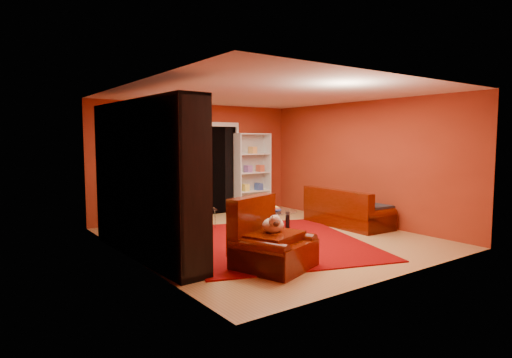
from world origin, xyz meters
TOP-DOWN VIEW (x-y plane):
  - floor at (0.00, 0.00)m, footprint 5.00×5.50m
  - ceiling at (0.00, 0.00)m, footprint 5.00×5.50m
  - wall_back at (0.00, 2.77)m, footprint 5.00×0.05m
  - wall_left at (-2.52, 0.00)m, footprint 0.05×5.50m
  - wall_right at (2.52, 0.00)m, footprint 0.05×5.50m
  - doorway at (0.60, 2.73)m, footprint 1.06×0.60m
  - rug at (-0.15, -0.31)m, footprint 3.96×4.27m
  - media_unit at (-2.27, 0.12)m, footprint 0.61×3.11m
  - christmas_tree at (-1.32, 1.92)m, footprint 1.19×1.19m
  - gift_box_teal at (-1.29, 2.24)m, footprint 0.33×0.33m
  - gift_box_green at (-0.31, 1.93)m, footprint 0.34×0.34m
  - white_bookshelf at (1.46, 2.57)m, footprint 0.92×0.34m
  - armchair at (-1.07, -1.52)m, footprint 1.31×1.31m
  - dog at (-1.04, -1.45)m, footprint 0.48×0.42m
  - sofa at (2.02, -0.07)m, footprint 0.90×1.88m
  - coffee_table at (0.41, 0.31)m, footprint 0.94×0.94m
  - acrylic_chair at (-0.55, 1.41)m, footprint 0.48×0.51m

SIDE VIEW (x-z plane):
  - floor at x=0.00m, z-range -0.05..0.00m
  - rug at x=-0.15m, z-range 0.00..0.02m
  - gift_box_teal at x=-1.29m, z-range 0.00..0.26m
  - gift_box_green at x=-0.31m, z-range 0.00..0.28m
  - coffee_table at x=0.41m, z-range -0.04..0.47m
  - sofa at x=2.02m, z-range 0.00..0.79m
  - acrylic_chair at x=-0.55m, z-range 0.00..0.79m
  - armchair at x=-1.07m, z-range 0.00..0.80m
  - dog at x=-1.04m, z-range 0.47..0.73m
  - christmas_tree at x=-1.32m, z-range -0.03..1.85m
  - white_bookshelf at x=1.46m, z-range -0.03..1.97m
  - doorway at x=0.60m, z-range -0.03..2.13m
  - media_unit at x=-2.27m, z-range 0.00..2.37m
  - wall_back at x=0.00m, z-range 0.00..2.60m
  - wall_left at x=-2.52m, z-range 0.00..2.60m
  - wall_right at x=2.52m, z-range 0.00..2.60m
  - ceiling at x=0.00m, z-range 2.60..2.65m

